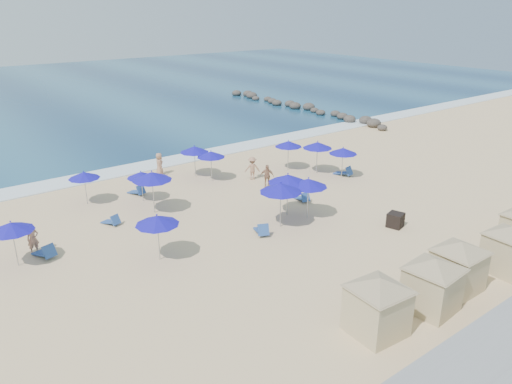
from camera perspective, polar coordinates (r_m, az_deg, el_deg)
ground at (r=27.96m, az=3.06°, el=-4.42°), size 160.00×160.00×0.00m
ocean at (r=76.88m, az=-25.07°, el=9.87°), size 160.00×80.00×0.06m
surf_line at (r=40.18m, az=-11.47°, el=3.13°), size 160.00×2.50×0.08m
rock_jetty at (r=61.01m, az=5.05°, el=9.69°), size 2.56×26.66×0.96m
trash_bin at (r=29.32m, az=15.65°, el=-3.10°), size 1.02×1.02×0.82m
cabana_0 at (r=19.64m, az=13.77°, el=-11.74°), size 4.15×4.15×2.61m
cabana_1 at (r=21.66m, az=19.61°, el=-9.22°), size 4.09×4.09×2.57m
cabana_2 at (r=23.54m, az=22.20°, el=-7.16°), size 4.05×4.05×2.54m
cabana_3 at (r=26.05m, az=27.04°, el=-5.23°), size 4.06×4.06×2.55m
umbrella_1 at (r=26.12m, az=-26.18°, el=-3.59°), size 2.08×2.08×2.36m
umbrella_2 at (r=32.72m, az=-19.07°, el=1.83°), size 1.94×1.94×2.21m
umbrella_3 at (r=24.45m, az=-11.24°, el=-3.18°), size 2.15×2.15×2.44m
umbrella_4 at (r=32.27m, az=-13.01°, el=1.93°), size 1.80×1.80×2.05m
umbrella_5 at (r=30.09m, az=-11.81°, el=1.79°), size 2.37×2.37×2.70m
umbrella_6 at (r=27.55m, az=2.85°, el=0.50°), size 2.39×2.39×2.72m
umbrella_7 at (r=35.32m, az=-5.17°, el=4.33°), size 2.00×2.00×2.27m
umbrella_8 at (r=29.20m, az=3.66°, el=1.54°), size 2.33×2.33×2.65m
umbrella_9 at (r=37.72m, az=3.73°, el=5.52°), size 2.06×2.06×2.34m
umbrella_10 at (r=37.06m, az=7.04°, el=5.34°), size 2.19×2.19×2.49m
umbrella_11 at (r=36.37m, az=9.93°, el=4.65°), size 2.04×2.04×2.33m
umbrella_12 at (r=28.94m, az=6.01°, el=1.07°), size 2.23×2.23×2.53m
umbrella_13 at (r=36.33m, az=-7.06°, el=4.87°), size 2.09×2.09×2.38m
beach_chair_0 at (r=27.12m, az=-22.92°, el=-6.36°), size 1.00×1.52×0.77m
beach_chair_1 at (r=29.73m, az=-16.13°, el=-3.19°), size 0.90×1.32×0.66m
beach_chair_2 at (r=33.96m, az=-13.37°, el=0.11°), size 0.92×1.42×0.72m
beach_chair_3 at (r=27.38m, az=0.66°, el=-4.36°), size 1.13×1.50×0.76m
beach_chair_4 at (r=32.06m, az=5.38°, el=-0.67°), size 0.78×1.32×0.68m
beach_chair_5 at (r=37.33m, az=10.11°, el=2.24°), size 0.89×1.49×0.77m
beachgoer_0 at (r=27.55m, az=-24.14°, el=-4.91°), size 0.58×0.39×1.58m
beachgoer_1 at (r=34.23m, az=1.25°, el=1.84°), size 0.99×0.90×1.62m
beachgoer_2 at (r=35.81m, az=-0.43°, el=2.75°), size 1.25×1.09×1.68m
beachgoer_3 at (r=37.44m, az=-10.99°, el=3.16°), size 0.72×0.93×1.68m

